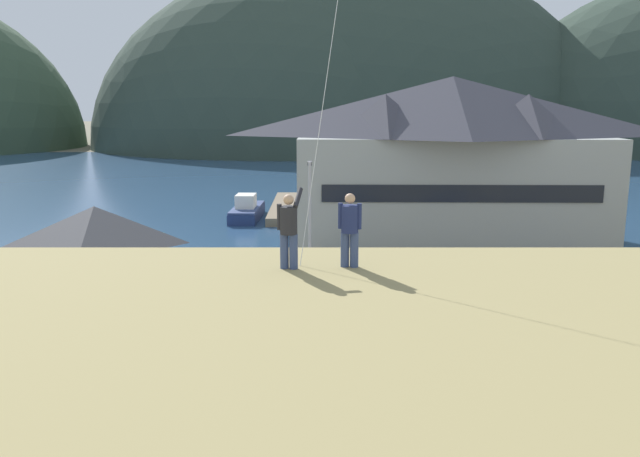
{
  "coord_description": "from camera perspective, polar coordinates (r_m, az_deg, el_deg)",
  "views": [
    {
      "loc": [
        0.91,
        -23.63,
        9.72
      ],
      "look_at": [
        0.9,
        9.0,
        3.25
      ],
      "focal_mm": 36.04,
      "sensor_mm": 36.0,
      "label": 1
    }
  ],
  "objects": [
    {
      "name": "parked_car_front_row_red",
      "position": [
        24.95,
        4.68,
        -9.12
      ],
      "size": [
        4.3,
        2.26,
        1.82
      ],
      "color": "navy",
      "rests_on": "parking_lot_pad"
    },
    {
      "name": "parked_car_corner_spot",
      "position": [
        35.59,
        25.23,
        -3.96
      ],
      "size": [
        4.31,
        2.28,
        1.82
      ],
      "color": "navy",
      "rests_on": "parking_lot_pad"
    },
    {
      "name": "moored_boat_outer_mooring",
      "position": [
        60.63,
        0.88,
        2.68
      ],
      "size": [
        3.14,
        8.0,
        2.16
      ],
      "color": "silver",
      "rests_on": "ground"
    },
    {
      "name": "parked_car_back_row_right",
      "position": [
        32.45,
        5.7,
        -4.31
      ],
      "size": [
        4.32,
        2.29,
        1.82
      ],
      "color": "black",
      "rests_on": "parking_lot_pad"
    },
    {
      "name": "far_hill_center_saddle",
      "position": [
        144.41,
        3.96,
        7.33
      ],
      "size": [
        105.52,
        73.25,
        79.95
      ],
      "primitive_type": "ellipsoid",
      "color": "#2D3D33",
      "rests_on": "ground"
    },
    {
      "name": "wharf_dock",
      "position": [
        57.66,
        -2.66,
        1.85
      ],
      "size": [
        3.2,
        14.8,
        0.7
      ],
      "color": "#70604C",
      "rests_on": "ground"
    },
    {
      "name": "ground_plane",
      "position": [
        25.57,
        -2.07,
        -11.13
      ],
      "size": [
        600.0,
        600.0,
        0.0
      ],
      "primitive_type": "plane",
      "color": "#66604C"
    },
    {
      "name": "parking_light_pole",
      "position": [
        34.7,
        -0.89,
        1.49
      ],
      "size": [
        0.24,
        0.78,
        6.46
      ],
      "color": "#ADADB2",
      "rests_on": "parking_lot_pad"
    },
    {
      "name": "parked_car_mid_row_near",
      "position": [
        28.31,
        21.78,
        -7.42
      ],
      "size": [
        4.33,
        2.33,
        1.82
      ],
      "color": "navy",
      "rests_on": "parking_lot_pad"
    },
    {
      "name": "moored_boat_wharfside",
      "position": [
        54.2,
        -6.49,
        1.59
      ],
      "size": [
        2.45,
        6.99,
        2.16
      ],
      "color": "navy",
      "rests_on": "ground"
    },
    {
      "name": "person_kite_flyer",
      "position": [
        14.76,
        -2.77,
        0.02
      ],
      "size": [
        0.6,
        0.62,
        1.86
      ],
      "color": "#384770",
      "rests_on": "grassy_hill_foreground"
    },
    {
      "name": "harbor_lodge",
      "position": [
        44.99,
        11.55,
        6.32
      ],
      "size": [
        22.01,
        10.07,
        11.37
      ],
      "color": "#999E99",
      "rests_on": "ground"
    },
    {
      "name": "person_companion",
      "position": [
        14.91,
        2.68,
        0.07
      ],
      "size": [
        0.54,
        0.4,
        1.74
      ],
      "color": "#384770",
      "rests_on": "grassy_hill_foreground"
    },
    {
      "name": "far_hill_east_peak",
      "position": [
        143.03,
        -1.56,
        7.32
      ],
      "size": [
        90.17,
        73.8,
        74.19
      ],
      "primitive_type": "ellipsoid",
      "color": "#2D3D33",
      "rests_on": "ground"
    },
    {
      "name": "parking_lot_pad",
      "position": [
        30.24,
        -1.72,
        -7.44
      ],
      "size": [
        40.0,
        20.0,
        0.1
      ],
      "primitive_type": "cube",
      "color": "slate",
      "rests_on": "ground"
    },
    {
      "name": "parked_car_back_row_left",
      "position": [
        26.9,
        -12.15,
        -7.81
      ],
      "size": [
        4.33,
        2.31,
        1.82
      ],
      "color": "black",
      "rests_on": "parking_lot_pad"
    },
    {
      "name": "parked_car_lone_by_shed",
      "position": [
        28.2,
        -26.31,
        -7.86
      ],
      "size": [
        4.34,
        2.35,
        1.82
      ],
      "color": "navy",
      "rests_on": "parking_lot_pad"
    },
    {
      "name": "bay_water",
      "position": [
        84.2,
        -0.6,
        4.6
      ],
      "size": [
        360.0,
        84.0,
        0.03
      ],
      "primitive_type": "cube",
      "color": "navy",
      "rests_on": "ground"
    },
    {
      "name": "storage_shed_near_lot",
      "position": [
        31.95,
        -19.15,
        -2.33
      ],
      "size": [
        6.79,
        6.53,
        4.95
      ],
      "color": "#338475",
      "rests_on": "ground"
    },
    {
      "name": "parked_car_mid_row_center",
      "position": [
        31.3,
        -4.94,
        -4.88
      ],
      "size": [
        4.31,
        2.28,
        1.82
      ],
      "color": "slate",
      "rests_on": "parking_lot_pad"
    }
  ]
}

